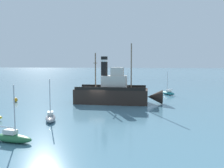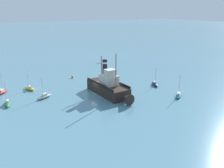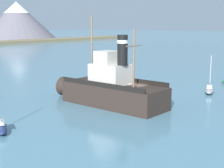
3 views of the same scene
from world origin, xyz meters
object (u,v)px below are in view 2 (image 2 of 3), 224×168
(sailboat_yellow, at_px, (30,88))
(mooring_buoy, at_px, (72,77))
(sailboat_grey, at_px, (44,96))
(old_tugboat, at_px, (109,87))
(sailboat_red, at_px, (2,92))
(sailboat_navy, at_px, (155,84))
(sailboat_green, at_px, (7,103))
(sailboat_teal, at_px, (178,95))

(sailboat_yellow, distance_m, mooring_buoy, 13.56)
(sailboat_yellow, height_order, sailboat_grey, same)
(sailboat_grey, bearing_deg, old_tugboat, 157.06)
(sailboat_grey, xyz_separation_m, sailboat_red, (7.30, -8.22, 0.00))
(sailboat_grey, height_order, sailboat_red, same)
(sailboat_yellow, distance_m, sailboat_grey, 7.55)
(old_tugboat, relative_size, sailboat_grey, 2.95)
(sailboat_yellow, bearing_deg, sailboat_navy, 153.85)
(sailboat_navy, xyz_separation_m, sailboat_green, (34.14, -6.34, 0.00))
(sailboat_teal, xyz_separation_m, mooring_buoy, (13.84, -26.69, -0.05))
(sailboat_red, bearing_deg, sailboat_yellow, 172.58)
(old_tugboat, distance_m, sailboat_grey, 14.47)
(sailboat_red, bearing_deg, sailboat_teal, 144.46)
(sailboat_green, bearing_deg, mooring_buoy, -149.29)
(sailboat_navy, bearing_deg, mooring_buoy, -49.90)
(old_tugboat, bearing_deg, sailboat_red, -33.93)
(sailboat_yellow, distance_m, sailboat_green, 9.65)
(sailboat_navy, bearing_deg, sailboat_yellow, -26.15)
(sailboat_yellow, height_order, mooring_buoy, sailboat_yellow)
(sailboat_yellow, bearing_deg, sailboat_grey, 99.93)
(sailboat_teal, bearing_deg, mooring_buoy, -62.59)
(sailboat_navy, relative_size, sailboat_teal, 1.00)
(sailboat_teal, distance_m, mooring_buoy, 30.07)
(sailboat_navy, bearing_deg, old_tugboat, -2.72)
(sailboat_navy, bearing_deg, sailboat_teal, 82.96)
(sailboat_navy, bearing_deg, sailboat_red, -23.13)
(sailboat_yellow, relative_size, mooring_buoy, 6.47)
(sailboat_navy, relative_size, sailboat_grey, 1.00)
(sailboat_yellow, height_order, sailboat_teal, same)
(old_tugboat, relative_size, sailboat_teal, 2.95)
(sailboat_teal, height_order, mooring_buoy, sailboat_teal)
(sailboat_yellow, xyz_separation_m, sailboat_green, (6.26, 7.34, 0.00))
(sailboat_grey, relative_size, mooring_buoy, 6.47)
(mooring_buoy, bearing_deg, sailboat_red, 9.83)
(old_tugboat, bearing_deg, mooring_buoy, -84.54)
(sailboat_yellow, bearing_deg, old_tugboat, 138.14)
(sailboat_navy, xyz_separation_m, sailboat_yellow, (27.88, -13.69, 0.00))
(sailboat_teal, distance_m, sailboat_green, 36.40)
(sailboat_navy, xyz_separation_m, sailboat_teal, (1.10, 8.94, 0.00))
(sailboat_navy, distance_m, sailboat_teal, 9.01)
(old_tugboat, relative_size, sailboat_green, 2.95)
(old_tugboat, xyz_separation_m, sailboat_grey, (13.27, -5.62, -1.40))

